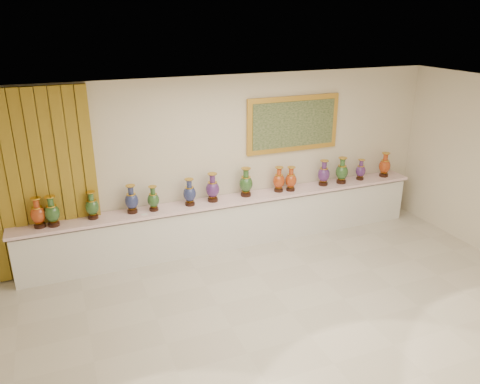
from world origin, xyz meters
The scene contains 18 objects.
ground centered at (0.00, 0.00, 0.00)m, with size 8.00×8.00×0.00m, color beige.
room centered at (-2.34, 2.44, 1.59)m, with size 8.00×8.00×8.00m.
counter centered at (0.00, 2.27, 0.44)m, with size 7.28×0.48×0.90m.
vase_0 centered at (-3.14, 2.25, 1.11)m, with size 0.29×0.29×0.48m.
vase_1 centered at (-2.94, 2.22, 1.12)m, with size 0.27×0.27×0.48m.
vase_2 centered at (-2.35, 2.28, 1.10)m, with size 0.26×0.26×0.45m.
vase_3 centered at (-1.73, 2.28, 1.11)m, with size 0.26×0.26×0.47m.
vase_4 centered at (-1.39, 2.24, 1.09)m, with size 0.20×0.20×0.42m.
vase_5 centered at (-0.77, 2.24, 1.11)m, with size 0.24×0.24×0.47m.
vase_6 centered at (-0.36, 2.27, 1.13)m, with size 0.25×0.25×0.50m.
vase_7 centered at (0.27, 2.29, 1.13)m, with size 0.31×0.31×0.52m.
vase_8 centered at (0.91, 2.27, 1.11)m, with size 0.22×0.22×0.46m.
vase_9 centered at (1.14, 2.23, 1.10)m, with size 0.26×0.26×0.45m.
vase_10 centered at (1.84, 2.26, 1.12)m, with size 0.29×0.29×0.49m.
vase_11 centered at (2.23, 2.23, 1.13)m, with size 0.31×0.31×0.51m.
vase_12 centered at (2.68, 2.26, 1.08)m, with size 0.20×0.20×0.41m.
vase_13 centered at (3.24, 2.25, 1.12)m, with size 0.24×0.24×0.49m.
label_card centered at (-1.57, 2.13, 0.90)m, with size 0.10×0.06×0.00m, color white.
Camera 1 is at (-2.73, -4.87, 3.92)m, focal length 35.00 mm.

